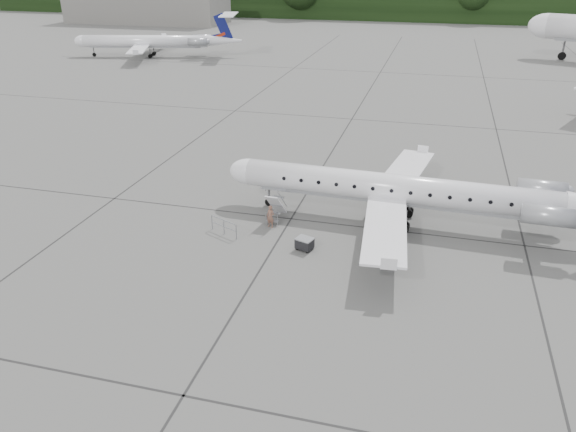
% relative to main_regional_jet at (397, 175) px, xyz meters
% --- Properties ---
extents(ground, '(320.00, 320.00, 0.00)m').
position_rel_main_regional_jet_xyz_m(ground, '(-1.64, -7.70, -3.33)').
color(ground, slate).
rests_on(ground, ground).
extents(treeline, '(260.00, 4.00, 8.00)m').
position_rel_main_regional_jet_xyz_m(treeline, '(-1.64, 122.30, 0.67)').
color(treeline, black).
rests_on(treeline, ground).
extents(terminal_building, '(40.00, 14.00, 10.00)m').
position_rel_main_regional_jet_xyz_m(terminal_building, '(-71.64, 102.30, 1.67)').
color(terminal_building, slate).
rests_on(terminal_building, ground).
extents(main_regional_jet, '(26.75, 19.80, 6.66)m').
position_rel_main_regional_jet_xyz_m(main_regional_jet, '(0.00, 0.00, 0.00)').
color(main_regional_jet, white).
rests_on(main_regional_jet, ground).
extents(airstair, '(0.94, 2.13, 2.09)m').
position_rel_main_regional_jet_xyz_m(airstair, '(-7.61, -1.70, -2.29)').
color(airstair, white).
rests_on(airstair, ground).
extents(passenger, '(0.64, 0.51, 1.52)m').
position_rel_main_regional_jet_xyz_m(passenger, '(-7.66, -2.90, -2.57)').
color(passenger, brown).
rests_on(passenger, ground).
extents(safety_railing, '(2.03, 1.00, 1.00)m').
position_rel_main_regional_jet_xyz_m(safety_railing, '(-10.24, -4.64, -2.83)').
color(safety_railing, gray).
rests_on(safety_railing, ground).
extents(baggage_cart, '(1.15, 1.04, 0.83)m').
position_rel_main_regional_jet_xyz_m(baggage_cart, '(-4.80, -5.33, -2.92)').
color(baggage_cart, black).
rests_on(baggage_cart, ground).
extents(bg_regional_left, '(31.04, 25.45, 7.13)m').
position_rel_main_regional_jet_xyz_m(bg_regional_left, '(-47.35, 55.35, 0.24)').
color(bg_regional_left, white).
rests_on(bg_regional_left, ground).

